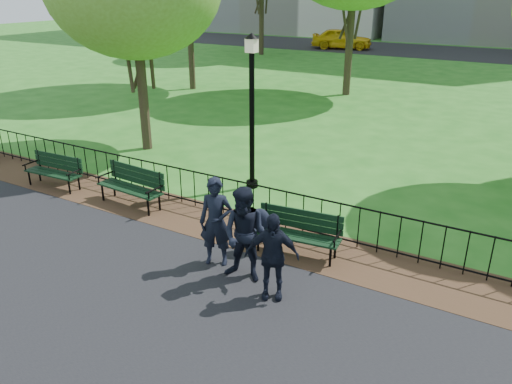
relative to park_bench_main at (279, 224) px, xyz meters
The scene contains 12 objects.
ground 1.25m from the park_bench_main, 96.11° to the right, with size 120.00×120.00×0.00m, color #23651A.
dirt_strip 0.73m from the park_bench_main, 105.98° to the left, with size 60.00×1.60×0.01m, color #3E2D19.
far_street 33.91m from the park_bench_main, 90.20° to the left, with size 70.00×9.00×0.01m, color black.
iron_fence 0.92m from the park_bench_main, 97.33° to the left, with size 24.06×0.06×1.00m.
park_bench_main is the anchor object (origin of this frame).
park_bench_left_a 4.05m from the park_bench_main, behind, with size 1.80×0.67×1.01m.
park_bench_left_b 6.56m from the park_bench_main, behind, with size 1.65×0.60×0.92m.
lamppost 3.74m from the park_bench_main, 129.50° to the left, with size 0.34×0.34×3.84m.
person_left 1.28m from the park_bench_main, 129.29° to the right, with size 0.62×0.41×1.70m, color black.
person_mid 1.20m from the park_bench_main, 92.26° to the right, with size 0.84×0.44×1.73m, color black.
person_right 1.55m from the park_bench_main, 66.87° to the right, with size 0.89×0.37×1.52m, color black.
taxi 33.71m from the park_bench_main, 109.21° to the left, with size 1.91×4.74×1.61m, color gold.
Camera 1 is at (4.07, -6.58, 4.87)m, focal length 35.00 mm.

